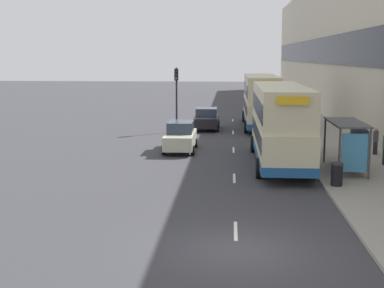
{
  "coord_description": "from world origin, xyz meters",
  "views": [
    {
      "loc": [
        -0.23,
        -15.63,
        5.86
      ],
      "look_at": [
        -2.38,
        14.29,
        0.92
      ],
      "focal_mm": 50.0,
      "sensor_mm": 36.0,
      "label": 1
    }
  ],
  "objects_px": {
    "double_decker_bus_near": "(280,123)",
    "car_0": "(206,119)",
    "pedestrian_at_shelter": "(376,141)",
    "traffic_light_far_kerb": "(176,89)",
    "double_decker_bus_ahead": "(261,100)",
    "litter_bin": "(337,174)",
    "bus_shelter": "(351,137)",
    "car_1": "(180,137)"
  },
  "relations": [
    {
      "from": "car_0",
      "to": "litter_bin",
      "type": "height_order",
      "value": "car_0"
    },
    {
      "from": "double_decker_bus_ahead",
      "to": "car_0",
      "type": "relative_size",
      "value": 2.69
    },
    {
      "from": "car_1",
      "to": "traffic_light_far_kerb",
      "type": "xyz_separation_m",
      "value": [
        -1.08,
        8.33,
        2.46
      ]
    },
    {
      "from": "double_decker_bus_ahead",
      "to": "bus_shelter",
      "type": "bearing_deg",
      "value": -78.82
    },
    {
      "from": "double_decker_bus_near",
      "to": "car_1",
      "type": "height_order",
      "value": "double_decker_bus_near"
    },
    {
      "from": "car_1",
      "to": "pedestrian_at_shelter",
      "type": "relative_size",
      "value": 2.8
    },
    {
      "from": "bus_shelter",
      "to": "pedestrian_at_shelter",
      "type": "relative_size",
      "value": 2.64
    },
    {
      "from": "double_decker_bus_ahead",
      "to": "car_1",
      "type": "xyz_separation_m",
      "value": [
        -5.6,
        -11.56,
        -1.39
      ]
    },
    {
      "from": "double_decker_bus_near",
      "to": "car_0",
      "type": "relative_size",
      "value": 2.63
    },
    {
      "from": "double_decker_bus_ahead",
      "to": "pedestrian_at_shelter",
      "type": "distance_m",
      "value": 14.11
    },
    {
      "from": "litter_bin",
      "to": "traffic_light_far_kerb",
      "type": "xyz_separation_m",
      "value": [
        -8.95,
        17.47,
        2.69
      ]
    },
    {
      "from": "double_decker_bus_ahead",
      "to": "car_1",
      "type": "bearing_deg",
      "value": -115.84
    },
    {
      "from": "litter_bin",
      "to": "double_decker_bus_near",
      "type": "bearing_deg",
      "value": 111.52
    },
    {
      "from": "traffic_light_far_kerb",
      "to": "litter_bin",
      "type": "bearing_deg",
      "value": -62.87
    },
    {
      "from": "double_decker_bus_ahead",
      "to": "traffic_light_far_kerb",
      "type": "xyz_separation_m",
      "value": [
        -6.68,
        -3.22,
        1.08
      ]
    },
    {
      "from": "car_0",
      "to": "litter_bin",
      "type": "xyz_separation_m",
      "value": [
        6.7,
        -19.11,
        -0.19
      ]
    },
    {
      "from": "double_decker_bus_ahead",
      "to": "traffic_light_far_kerb",
      "type": "relative_size",
      "value": 2.25
    },
    {
      "from": "car_0",
      "to": "double_decker_bus_near",
      "type": "bearing_deg",
      "value": 108.45
    },
    {
      "from": "bus_shelter",
      "to": "double_decker_bus_near",
      "type": "distance_m",
      "value": 4.02
    },
    {
      "from": "double_decker_bus_ahead",
      "to": "car_0",
      "type": "height_order",
      "value": "double_decker_bus_ahead"
    },
    {
      "from": "double_decker_bus_ahead",
      "to": "pedestrian_at_shelter",
      "type": "xyz_separation_m",
      "value": [
        6.05,
        -12.68,
        -1.33
      ]
    },
    {
      "from": "bus_shelter",
      "to": "car_1",
      "type": "relative_size",
      "value": 0.94
    },
    {
      "from": "double_decker_bus_ahead",
      "to": "car_0",
      "type": "xyz_separation_m",
      "value": [
        -4.42,
        -1.58,
        -1.43
      ]
    },
    {
      "from": "pedestrian_at_shelter",
      "to": "double_decker_bus_ahead",
      "type": "bearing_deg",
      "value": 115.48
    },
    {
      "from": "double_decker_bus_ahead",
      "to": "litter_bin",
      "type": "xyz_separation_m",
      "value": [
        2.27,
        -20.69,
        -1.62
      ]
    },
    {
      "from": "bus_shelter",
      "to": "traffic_light_far_kerb",
      "type": "distance_m",
      "value": 17.75
    },
    {
      "from": "double_decker_bus_near",
      "to": "car_0",
      "type": "distance_m",
      "value": 14.67
    },
    {
      "from": "double_decker_bus_near",
      "to": "double_decker_bus_ahead",
      "type": "xyz_separation_m",
      "value": [
        -0.2,
        15.43,
        0.0
      ]
    },
    {
      "from": "double_decker_bus_near",
      "to": "car_0",
      "type": "height_order",
      "value": "double_decker_bus_near"
    },
    {
      "from": "double_decker_bus_near",
      "to": "litter_bin",
      "type": "bearing_deg",
      "value": -68.48
    },
    {
      "from": "bus_shelter",
      "to": "car_0",
      "type": "relative_size",
      "value": 1.0
    },
    {
      "from": "car_0",
      "to": "double_decker_bus_ahead",
      "type": "bearing_deg",
      "value": -160.35
    },
    {
      "from": "car_0",
      "to": "litter_bin",
      "type": "distance_m",
      "value": 20.25
    },
    {
      "from": "double_decker_bus_ahead",
      "to": "pedestrian_at_shelter",
      "type": "relative_size",
      "value": 7.08
    },
    {
      "from": "pedestrian_at_shelter",
      "to": "traffic_light_far_kerb",
      "type": "xyz_separation_m",
      "value": [
        -12.72,
        9.46,
        2.41
      ]
    },
    {
      "from": "double_decker_bus_near",
      "to": "double_decker_bus_ahead",
      "type": "distance_m",
      "value": 15.43
    },
    {
      "from": "bus_shelter",
      "to": "car_1",
      "type": "bearing_deg",
      "value": 146.01
    },
    {
      "from": "car_0",
      "to": "pedestrian_at_shelter",
      "type": "relative_size",
      "value": 2.63
    },
    {
      "from": "litter_bin",
      "to": "bus_shelter",
      "type": "bearing_deg",
      "value": 67.86
    },
    {
      "from": "car_0",
      "to": "car_1",
      "type": "distance_m",
      "value": 10.05
    },
    {
      "from": "double_decker_bus_near",
      "to": "traffic_light_far_kerb",
      "type": "bearing_deg",
      "value": 119.39
    },
    {
      "from": "car_1",
      "to": "traffic_light_far_kerb",
      "type": "bearing_deg",
      "value": -82.62
    }
  ]
}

